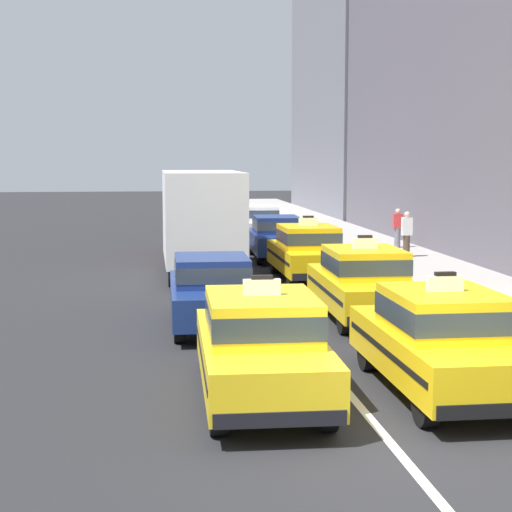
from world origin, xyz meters
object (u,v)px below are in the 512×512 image
at_px(box_truck_left_third, 200,219).
at_px(taxi_right_third, 307,251).
at_px(sedan_right_fourth, 276,236).
at_px(pedestrian_by_storefront, 398,228).
at_px(taxi_left_nearest, 261,345).
at_px(pedestrian_mid_block, 407,234).
at_px(taxi_right_nearest, 441,339).
at_px(sedan_left_second, 212,289).
at_px(sedan_left_fourth, 192,229).
at_px(taxi_right_second, 363,282).
at_px(sedan_right_fifth, 259,223).

relative_size(box_truck_left_third, taxi_right_third, 1.52).
bearing_deg(sedan_right_fourth, pedestrian_by_storefront, 20.62).
bearing_deg(pedestrian_by_storefront, box_truck_left_third, -146.04).
distance_m(taxi_left_nearest, pedestrian_mid_block, 17.80).
bearing_deg(taxi_left_nearest, taxi_right_nearest, -0.06).
height_order(sedan_left_second, sedan_left_fourth, same).
bearing_deg(taxi_right_nearest, taxi_left_nearest, 179.94).
relative_size(taxi_left_nearest, taxi_right_nearest, 1.01).
xyz_separation_m(taxi_left_nearest, taxi_right_second, (3.15, 5.96, 0.00)).
bearing_deg(taxi_right_nearest, sedan_left_second, 119.97).
relative_size(box_truck_left_third, taxi_right_second, 1.52).
relative_size(sedan_left_second, sedan_left_fourth, 1.00).
height_order(taxi_right_nearest, pedestrian_by_storefront, taxi_right_nearest).
relative_size(taxi_right_second, pedestrian_mid_block, 2.82).
bearing_deg(pedestrian_mid_block, taxi_right_nearest, -105.77).
relative_size(box_truck_left_third, sedan_right_fifth, 1.59).
bearing_deg(taxi_right_second, sedan_left_second, -173.01).
xyz_separation_m(taxi_right_second, pedestrian_mid_block, (4.26, 10.22, 0.10)).
xyz_separation_m(taxi_right_nearest, sedan_right_fifth, (0.22, 23.48, -0.03)).
distance_m(taxi_left_nearest, sedan_left_second, 5.54).
distance_m(taxi_left_nearest, taxi_right_second, 6.74).
distance_m(taxi_left_nearest, pedestrian_by_storefront, 20.79).
bearing_deg(taxi_right_nearest, sedan_right_fourth, 89.94).
bearing_deg(box_truck_left_third, sedan_right_fifth, 72.09).
relative_size(sedan_left_second, pedestrian_by_storefront, 2.81).
bearing_deg(sedan_left_second, pedestrian_mid_block, 53.94).
bearing_deg(sedan_left_second, taxi_right_second, 6.99).
height_order(taxi_right_second, pedestrian_mid_block, taxi_right_second).
xyz_separation_m(sedan_left_second, taxi_right_third, (3.39, 6.64, 0.03)).
distance_m(taxi_right_second, pedestrian_by_storefront, 14.09).
height_order(sedan_left_fourth, pedestrian_mid_block, pedestrian_mid_block).
xyz_separation_m(sedan_left_second, pedestrian_by_storefront, (8.34, 13.66, 0.08)).
distance_m(sedan_left_second, pedestrian_by_storefront, 16.01).
bearing_deg(box_truck_left_third, sedan_right_fourth, 49.99).
xyz_separation_m(taxi_left_nearest, sedan_right_fourth, (2.86, 17.26, -0.03)).
bearing_deg(sedan_left_fourth, taxi_left_nearest, -89.95).
bearing_deg(sedan_left_fourth, taxi_right_third, -69.90).
bearing_deg(sedan_left_fourth, box_truck_left_third, -90.60).
relative_size(box_truck_left_third, taxi_right_nearest, 1.53).
distance_m(taxi_left_nearest, sedan_left_fourth, 20.53).
distance_m(taxi_right_third, pedestrian_mid_block, 5.93).
relative_size(box_truck_left_third, sedan_right_fourth, 1.60).
relative_size(sedan_right_fourth, sedan_right_fifth, 0.99).
bearing_deg(sedan_left_second, sedan_left_fourth, 88.74).
relative_size(taxi_left_nearest, sedan_left_second, 1.06).
bearing_deg(taxi_left_nearest, taxi_right_second, 62.13).
bearing_deg(pedestrian_mid_block, taxi_left_nearest, -114.61).
bearing_deg(taxi_right_third, pedestrian_mid_block, 42.54).
xyz_separation_m(taxi_left_nearest, box_truck_left_third, (-0.09, 13.75, 0.90)).
bearing_deg(taxi_right_third, sedan_left_second, -117.02).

